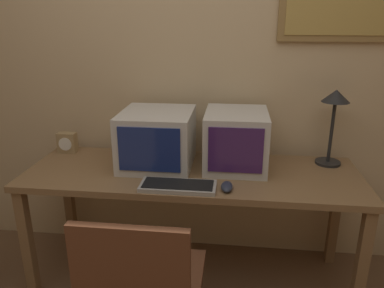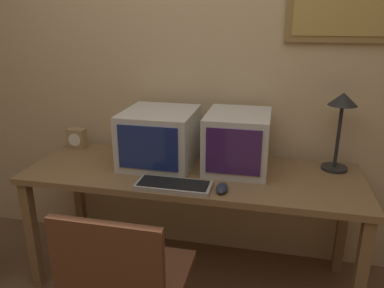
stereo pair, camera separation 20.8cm
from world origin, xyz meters
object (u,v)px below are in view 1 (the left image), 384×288
(monitor_left, at_px, (157,138))
(desk_clock, at_px, (67,143))
(keyboard_main, at_px, (178,186))
(monitor_right, at_px, (236,140))
(desk_lamp, at_px, (334,109))
(mouse_near_keyboard, at_px, (227,187))

(monitor_left, xyz_separation_m, desk_clock, (-0.62, 0.14, -0.10))
(monitor_left, bearing_deg, keyboard_main, -61.74)
(monitor_right, distance_m, desk_lamp, 0.59)
(desk_clock, bearing_deg, monitor_left, -12.40)
(desk_clock, bearing_deg, monitor_right, -5.88)
(monitor_right, relative_size, mouse_near_keyboard, 3.57)
(mouse_near_keyboard, bearing_deg, desk_lamp, 36.03)
(monitor_right, relative_size, keyboard_main, 1.07)
(monitor_left, distance_m, mouse_near_keyboard, 0.54)
(monitor_left, relative_size, keyboard_main, 1.12)
(monitor_right, relative_size, desk_lamp, 0.94)
(desk_clock, bearing_deg, desk_lamp, -0.40)
(monitor_right, bearing_deg, desk_clock, 174.12)
(desk_lamp, bearing_deg, monitor_right, -169.78)
(monitor_right, bearing_deg, mouse_near_keyboard, -96.49)
(keyboard_main, relative_size, desk_lamp, 0.87)
(monitor_left, xyz_separation_m, monitor_right, (0.46, 0.03, 0.00))
(monitor_left, bearing_deg, desk_clock, 167.60)
(monitor_left, distance_m, keyboard_main, 0.39)
(monitor_left, distance_m, monitor_right, 0.46)
(mouse_near_keyboard, bearing_deg, monitor_right, 83.51)
(monitor_right, distance_m, desk_clock, 1.09)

